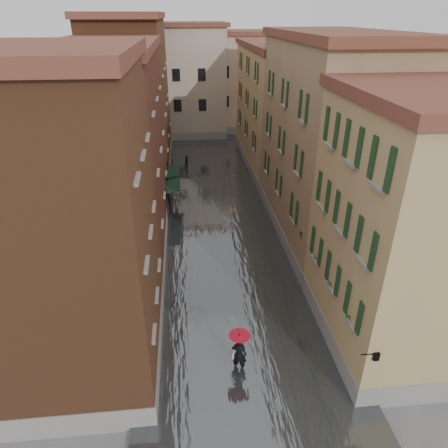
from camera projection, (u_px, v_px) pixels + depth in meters
ground at (238, 318)px, 21.24m from camera, size 120.00×120.00×0.00m
floodwater at (217, 210)px, 32.63m from camera, size 10.00×60.00×0.20m
building_left_near at (73, 237)px, 15.82m from camera, size 6.00×8.00×13.00m
building_left_mid at (113, 156)px, 25.62m from camera, size 6.00×14.00×12.50m
building_left_far at (135, 100)px, 38.46m from camera, size 6.00×16.00×14.00m
building_right_near at (405, 236)px, 17.42m from camera, size 6.00×8.00×11.50m
building_right_mid at (325, 146)px, 26.75m from camera, size 6.00×14.00×13.00m
building_right_far at (276, 110)px, 40.30m from camera, size 6.00×16.00×11.50m
building_end_cream at (177, 83)px, 51.37m from camera, size 12.00×9.00×13.00m
building_end_pink at (244, 83)px, 54.17m from camera, size 10.00×9.00×12.00m
awning_near at (173, 185)px, 31.20m from camera, size 1.09×3.13×2.80m
awning_far at (173, 173)px, 33.58m from camera, size 1.09×3.42×2.80m
wall_lantern at (375, 355)px, 14.94m from camera, size 0.71×0.22×0.35m
window_planters at (318, 253)px, 20.43m from camera, size 0.59×10.06×0.84m
pedestrian_main at (239, 349)px, 17.59m from camera, size 0.97×0.97×2.06m
pedestrian_far at (187, 163)px, 41.20m from camera, size 0.84×0.75×1.43m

